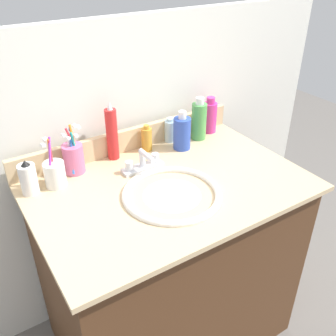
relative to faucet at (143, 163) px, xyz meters
name	(u,v)px	position (x,y,z in m)	size (l,w,h in m)	color
ground_plane	(170,328)	(0.03, -0.14, -0.82)	(6.00, 6.00, 0.00)	#66605B
vanity_cabinet	(170,268)	(0.03, -0.14, -0.44)	(0.91, 0.58, 0.78)	#4C2D19
countertop	(170,187)	(0.03, -0.14, -0.04)	(0.95, 0.63, 0.02)	#D1B284
backsplash	(129,139)	(0.03, 0.17, 0.02)	(0.95, 0.02, 0.09)	#D1B284
back_wall	(125,173)	(0.03, 0.23, -0.17)	(2.05, 0.04, 1.30)	silver
sink_basin	(172,202)	(0.00, -0.19, -0.06)	(0.34, 0.34, 0.11)	white
faucet	(143,163)	(0.00, 0.00, 0.00)	(0.16, 0.10, 0.08)	silver
bottle_gel_clear	(170,131)	(0.21, 0.14, 0.02)	(0.05, 0.05, 0.10)	silver
bottle_toner_green	(199,120)	(0.33, 0.10, 0.05)	(0.06, 0.06, 0.18)	#4C9E4C
bottle_oil_amber	(147,139)	(0.09, 0.12, 0.02)	(0.04, 0.04, 0.11)	gold
bottle_shampoo_blue	(182,133)	(0.21, 0.06, 0.04)	(0.07, 0.07, 0.16)	#2D4CB2
bottle_soap_pink	(210,116)	(0.41, 0.13, 0.04)	(0.06, 0.06, 0.16)	#D8338C
bottle_lotion_white	(28,179)	(-0.39, 0.07, 0.03)	(0.06, 0.06, 0.13)	white
bottle_spray_red	(112,134)	(-0.05, 0.14, 0.08)	(0.04, 0.04, 0.23)	red
cup_pink	(74,158)	(-0.22, 0.12, 0.03)	(0.08, 0.08, 0.19)	#D16693
cup_white_ceramic	(55,173)	(-0.31, 0.07, 0.02)	(0.07, 0.07, 0.19)	white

